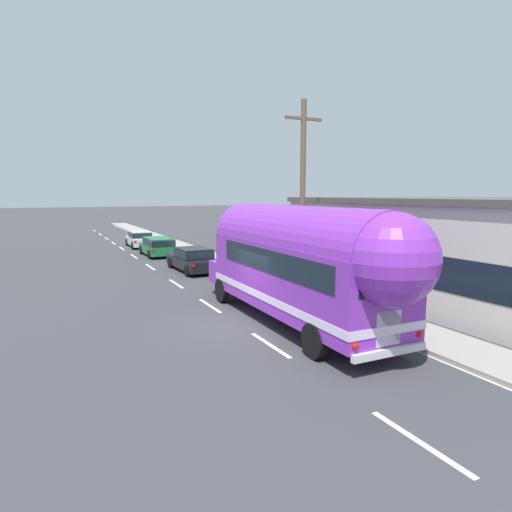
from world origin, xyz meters
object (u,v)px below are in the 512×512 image
at_px(painted_bus, 303,261).
at_px(car_second, 158,245).
at_px(car_lead, 193,258).
at_px(utility_pole, 303,196).
at_px(car_third, 140,239).

relative_size(painted_bus, car_second, 2.72).
relative_size(car_lead, car_second, 1.11).
bearing_deg(utility_pole, car_second, 100.39).
height_order(utility_pole, car_lead, utility_pole).
bearing_deg(painted_bus, car_lead, 89.09).
distance_m(utility_pole, painted_bus, 5.37).
bearing_deg(painted_bus, car_second, 90.47).
bearing_deg(painted_bus, utility_pole, 57.99).
distance_m(car_second, car_third, 6.19).
relative_size(painted_bus, car_lead, 2.45).
distance_m(utility_pole, car_third, 21.82).
xyz_separation_m(utility_pole, car_second, (-2.77, 15.13, -3.63)).
height_order(utility_pole, painted_bus, utility_pole).
height_order(utility_pole, car_second, utility_pole).
relative_size(painted_bus, car_third, 2.61).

